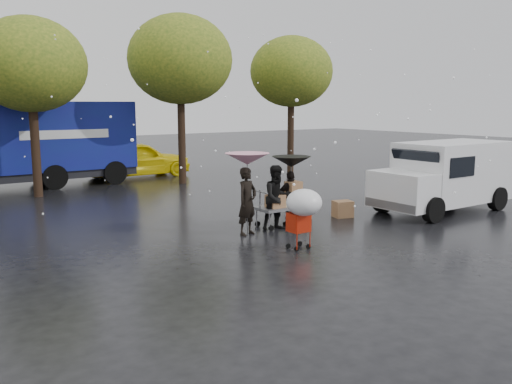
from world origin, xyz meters
TOP-DOWN VIEW (x-y plane):
  - ground at (0.00, 0.00)m, footprint 90.00×90.00m
  - person_pink at (-0.49, 0.64)m, footprint 0.75×0.60m
  - person_middle at (0.48, 0.61)m, footprint 0.93×0.76m
  - person_black at (1.09, 0.78)m, footprint 0.99×0.64m
  - umbrella_pink at (-0.49, 0.64)m, footprint 1.16×1.16m
  - umbrella_black at (1.09, 0.78)m, footprint 1.09×1.09m
  - vendor_cart at (0.93, 0.90)m, footprint 1.52×0.80m
  - shopping_cart at (-0.30, -1.39)m, footprint 0.84×0.84m
  - white_van at (6.53, -0.33)m, footprint 4.91×2.18m
  - blue_truck at (-2.85, 12.55)m, footprint 8.30×2.60m
  - box_ground_near at (3.14, 0.81)m, footprint 0.65×0.58m
  - box_ground_far at (1.96, 1.34)m, footprint 0.52×0.42m
  - yellow_taxi at (1.71, 13.04)m, footprint 5.00×2.06m
  - tree_row at (-0.47, 10.00)m, footprint 21.60×4.40m

SIDE VIEW (x-z plane):
  - ground at x=0.00m, z-range 0.00..0.00m
  - box_ground_far at x=1.96m, z-range 0.00..0.39m
  - box_ground_near at x=3.14m, z-range 0.00..0.50m
  - vendor_cart at x=0.93m, z-range 0.09..1.36m
  - person_black at x=1.09m, z-range 0.00..1.56m
  - yellow_taxi at x=1.71m, z-range 0.00..1.69m
  - person_middle at x=0.48m, z-range 0.00..1.78m
  - person_pink at x=-0.49m, z-range 0.00..1.78m
  - shopping_cart at x=-0.30m, z-range 0.33..1.80m
  - white_van at x=6.53m, z-range 0.06..2.26m
  - blue_truck at x=-2.85m, z-range 0.01..3.51m
  - umbrella_black at x=1.09m, z-range 0.83..2.81m
  - umbrella_pink at x=-0.49m, z-range 0.93..3.08m
  - tree_row at x=-0.47m, z-range 1.46..8.58m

